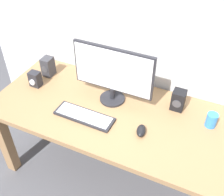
{
  "coord_description": "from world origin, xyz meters",
  "views": [
    {
      "loc": [
        0.57,
        -1.29,
        2.03
      ],
      "look_at": [
        -0.02,
        0.0,
        0.82
      ],
      "focal_mm": 44.39,
      "sensor_mm": 36.0,
      "label": 1
    }
  ],
  "objects_px": {
    "mouse": "(141,131)",
    "speaker_left": "(48,67)",
    "coffee_mug": "(211,120)",
    "monitor": "(113,73)",
    "keyboard_primary": "(84,116)",
    "desk": "(115,122)",
    "audio_controller": "(35,79)",
    "speaker_right": "(178,100)"
  },
  "relations": [
    {
      "from": "mouse",
      "to": "speaker_left",
      "type": "height_order",
      "value": "speaker_left"
    },
    {
      "from": "coffee_mug",
      "to": "monitor",
      "type": "bearing_deg",
      "value": -178.35
    },
    {
      "from": "monitor",
      "to": "keyboard_primary",
      "type": "relative_size",
      "value": 1.39
    },
    {
      "from": "desk",
      "to": "audio_controller",
      "type": "relative_size",
      "value": 14.53
    },
    {
      "from": "speaker_left",
      "to": "audio_controller",
      "type": "xyz_separation_m",
      "value": [
        -0.01,
        -0.16,
        -0.02
      ]
    },
    {
      "from": "speaker_right",
      "to": "speaker_left",
      "type": "bearing_deg",
      "value": -178.0
    },
    {
      "from": "keyboard_primary",
      "to": "coffee_mug",
      "type": "relative_size",
      "value": 4.16
    },
    {
      "from": "keyboard_primary",
      "to": "mouse",
      "type": "xyz_separation_m",
      "value": [
        0.4,
        0.02,
        0.01
      ]
    },
    {
      "from": "speaker_right",
      "to": "audio_controller",
      "type": "xyz_separation_m",
      "value": [
        -1.06,
        -0.2,
        -0.01
      ]
    },
    {
      "from": "desk",
      "to": "audio_controller",
      "type": "bearing_deg",
      "value": 178.29
    },
    {
      "from": "speaker_right",
      "to": "audio_controller",
      "type": "height_order",
      "value": "speaker_right"
    },
    {
      "from": "desk",
      "to": "keyboard_primary",
      "type": "distance_m",
      "value": 0.24
    },
    {
      "from": "desk",
      "to": "mouse",
      "type": "xyz_separation_m",
      "value": [
        0.23,
        -0.11,
        0.12
      ]
    },
    {
      "from": "speaker_right",
      "to": "speaker_left",
      "type": "xyz_separation_m",
      "value": [
        -1.05,
        -0.04,
        0.0
      ]
    },
    {
      "from": "monitor",
      "to": "audio_controller",
      "type": "height_order",
      "value": "monitor"
    },
    {
      "from": "monitor",
      "to": "keyboard_primary",
      "type": "height_order",
      "value": "monitor"
    },
    {
      "from": "keyboard_primary",
      "to": "coffee_mug",
      "type": "height_order",
      "value": "coffee_mug"
    },
    {
      "from": "speaker_left",
      "to": "coffee_mug",
      "type": "distance_m",
      "value": 1.3
    },
    {
      "from": "mouse",
      "to": "coffee_mug",
      "type": "xyz_separation_m",
      "value": [
        0.39,
        0.25,
        0.03
      ]
    },
    {
      "from": "desk",
      "to": "speaker_left",
      "type": "relative_size",
      "value": 11.37
    },
    {
      "from": "coffee_mug",
      "to": "desk",
      "type": "bearing_deg",
      "value": -167.04
    },
    {
      "from": "speaker_left",
      "to": "monitor",
      "type": "bearing_deg",
      "value": -5.78
    },
    {
      "from": "keyboard_primary",
      "to": "speaker_left",
      "type": "relative_size",
      "value": 2.7
    },
    {
      "from": "speaker_right",
      "to": "audio_controller",
      "type": "distance_m",
      "value": 1.08
    },
    {
      "from": "speaker_right",
      "to": "coffee_mug",
      "type": "relative_size",
      "value": 1.48
    },
    {
      "from": "monitor",
      "to": "speaker_right",
      "type": "relative_size",
      "value": 3.91
    },
    {
      "from": "monitor",
      "to": "audio_controller",
      "type": "distance_m",
      "value": 0.64
    },
    {
      "from": "desk",
      "to": "speaker_left",
      "type": "height_order",
      "value": "speaker_left"
    },
    {
      "from": "monitor",
      "to": "coffee_mug",
      "type": "xyz_separation_m",
      "value": [
        0.7,
        0.02,
        -0.18
      ]
    },
    {
      "from": "desk",
      "to": "monitor",
      "type": "distance_m",
      "value": 0.36
    },
    {
      "from": "keyboard_primary",
      "to": "monitor",
      "type": "bearing_deg",
      "value": 69.45
    },
    {
      "from": "monitor",
      "to": "audio_controller",
      "type": "bearing_deg",
      "value": -170.36
    },
    {
      "from": "keyboard_primary",
      "to": "speaker_right",
      "type": "relative_size",
      "value": 2.82
    },
    {
      "from": "keyboard_primary",
      "to": "speaker_right",
      "type": "xyz_separation_m",
      "value": [
        0.55,
        0.35,
        0.06
      ]
    },
    {
      "from": "desk",
      "to": "keyboard_primary",
      "type": "relative_size",
      "value": 4.21
    },
    {
      "from": "desk",
      "to": "mouse",
      "type": "relative_size",
      "value": 16.86
    },
    {
      "from": "desk",
      "to": "monitor",
      "type": "relative_size",
      "value": 3.04
    },
    {
      "from": "monitor",
      "to": "speaker_left",
      "type": "distance_m",
      "value": 0.62
    },
    {
      "from": "keyboard_primary",
      "to": "mouse",
      "type": "relative_size",
      "value": 4.01
    },
    {
      "from": "desk",
      "to": "monitor",
      "type": "xyz_separation_m",
      "value": [
        -0.07,
        0.12,
        0.33
      ]
    },
    {
      "from": "speaker_right",
      "to": "coffee_mug",
      "type": "xyz_separation_m",
      "value": [
        0.24,
        -0.08,
        -0.02
      ]
    },
    {
      "from": "monitor",
      "to": "mouse",
      "type": "relative_size",
      "value": 5.56
    }
  ]
}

